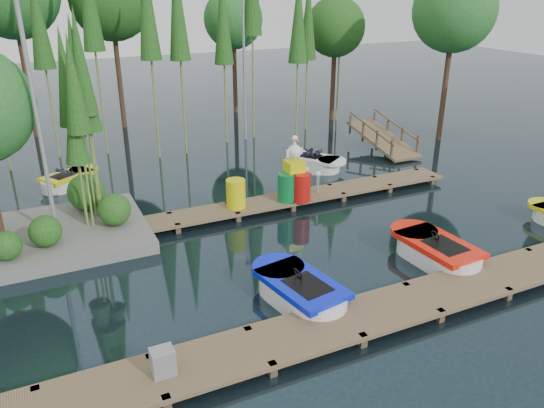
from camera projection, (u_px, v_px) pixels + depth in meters
name	position (u px, v px, depth m)	size (l,w,h in m)	color
ground_plane	(264.00, 247.00, 15.73)	(90.00, 90.00, 0.00)	#1D2E36
near_dock	(347.00, 321.00, 11.89)	(18.00, 1.50, 0.50)	brown
far_dock	(260.00, 204.00, 18.12)	(15.00, 1.20, 0.50)	brown
island	(9.00, 140.00, 14.76)	(6.20, 4.20, 6.75)	slate
tree_screen	(109.00, 12.00, 21.38)	(34.42, 18.53, 10.31)	#40291B
lamp_island	(35.00, 105.00, 13.99)	(0.30, 0.30, 7.25)	gray
lamp_rear	(244.00, 51.00, 24.82)	(0.30, 0.30, 7.25)	gray
ramp	(383.00, 138.00, 24.46)	(1.50, 3.94, 1.49)	brown
boat_blue	(300.00, 292.00, 12.91)	(1.82, 3.15, 1.00)	white
boat_red	(436.00, 252.00, 14.81)	(1.53, 3.07, 1.01)	white
boat_yellow_far	(69.00, 180.00, 20.28)	(2.61, 2.23, 1.21)	white
boat_white_far	(314.00, 163.00, 22.15)	(2.42, 2.78, 1.22)	white
utility_cabinet	(163.00, 362.00, 10.12)	(0.45, 0.38, 0.54)	gray
yellow_barrel	(236.00, 194.00, 17.56)	(0.64, 0.64, 0.97)	yellow
drum_cluster	(296.00, 180.00, 18.20)	(1.30, 1.19, 2.25)	#0B682E
seagull_post	(318.00, 178.00, 18.77)	(0.50, 0.27, 0.80)	gray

